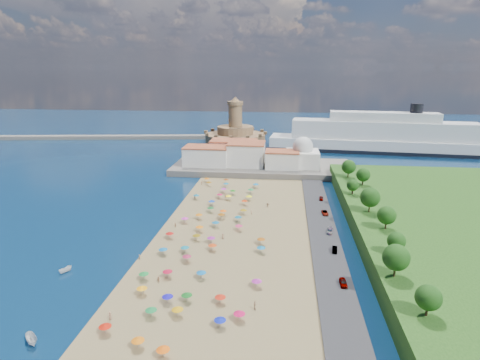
# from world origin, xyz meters

# --- Properties ---
(ground) EXTENTS (700.00, 700.00, 0.00)m
(ground) POSITION_xyz_m (0.00, 0.00, 0.00)
(ground) COLOR #071938
(ground) RESTS_ON ground
(terrace) EXTENTS (90.00, 36.00, 3.00)m
(terrace) POSITION_xyz_m (10.00, 73.00, 1.50)
(terrace) COLOR #59544C
(terrace) RESTS_ON ground
(jetty) EXTENTS (18.00, 70.00, 2.40)m
(jetty) POSITION_xyz_m (-12.00, 108.00, 1.20)
(jetty) COLOR #59544C
(jetty) RESTS_ON ground
(breakwater) EXTENTS (199.03, 34.77, 2.60)m
(breakwater) POSITION_xyz_m (-110.00, 153.00, 1.30)
(breakwater) COLOR #59544C
(breakwater) RESTS_ON ground
(waterfront_buildings) EXTENTS (57.00, 29.00, 11.00)m
(waterfront_buildings) POSITION_xyz_m (-3.05, 73.64, 7.88)
(waterfront_buildings) COLOR silver
(waterfront_buildings) RESTS_ON terrace
(domed_building) EXTENTS (16.00, 16.00, 15.00)m
(domed_building) POSITION_xyz_m (30.00, 71.00, 8.97)
(domed_building) COLOR silver
(domed_building) RESTS_ON terrace
(fortress) EXTENTS (40.00, 40.00, 32.40)m
(fortress) POSITION_xyz_m (-12.00, 138.00, 6.68)
(fortress) COLOR #97744B
(fortress) RESTS_ON ground
(cruise_ship) EXTENTS (139.18, 33.68, 30.11)m
(cruise_ship) POSITION_xyz_m (80.57, 127.24, 8.91)
(cruise_ship) COLOR black
(cruise_ship) RESTS_ON ground
(beach_parasols) EXTENTS (31.75, 116.36, 2.20)m
(beach_parasols) POSITION_xyz_m (-1.12, -11.00, 2.15)
(beach_parasols) COLOR gray
(beach_parasols) RESTS_ON beach
(beachgoers) EXTENTS (33.84, 100.73, 1.89)m
(beachgoers) POSITION_xyz_m (-1.13, -0.35, 1.12)
(beachgoers) COLOR tan
(beachgoers) RESTS_ON beach
(moored_boats) EXTENTS (11.87, 30.90, 1.75)m
(moored_boats) POSITION_xyz_m (-28.42, -56.52, 0.82)
(moored_boats) COLOR white
(moored_boats) RESTS_ON ground
(parked_cars) EXTENTS (2.49, 68.32, 1.39)m
(parked_cars) POSITION_xyz_m (36.00, -6.35, 1.35)
(parked_cars) COLOR gray
(parked_cars) RESTS_ON promenade
(hillside_trees) EXTENTS (11.58, 103.96, 8.06)m
(hillside_trees) POSITION_xyz_m (48.68, -4.69, 10.31)
(hillside_trees) COLOR #382314
(hillside_trees) RESTS_ON hillside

